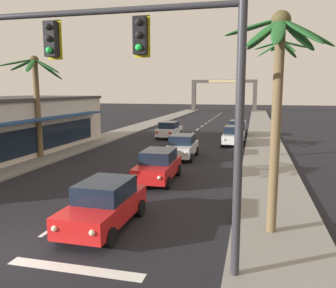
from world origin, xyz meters
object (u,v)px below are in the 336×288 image
at_px(sedan_oncoming_far, 169,130).
at_px(palm_left_second, 36,89).
at_px(sedan_parked_nearest_kerb, 234,135).
at_px(palm_right_nearest, 278,72).
at_px(traffic_signal_mast, 112,67).
at_px(town_gateway_arch, 224,91).
at_px(sedan_fifth_in_queue, 182,146).
at_px(sedan_third_in_queue, 158,165).
at_px(sedan_lead_at_stop_bar, 104,204).
at_px(palm_right_second, 280,69).
at_px(sedan_parked_mid_kerb, 238,128).

relative_size(sedan_oncoming_far, palm_left_second, 0.62).
xyz_separation_m(sedan_oncoming_far, sedan_parked_nearest_kerb, (6.69, -2.99, 0.00)).
distance_m(palm_left_second, palm_right_nearest, 18.34).
bearing_deg(traffic_signal_mast, town_gateway_arch, 92.60).
xyz_separation_m(sedan_fifth_in_queue, sedan_parked_nearest_kerb, (3.26, 7.04, 0.00)).
bearing_deg(town_gateway_arch, traffic_signal_mast, -87.40).
distance_m(sedan_fifth_in_queue, palm_right_nearest, 14.49).
height_order(sedan_third_in_queue, sedan_fifth_in_queue, same).
height_order(sedan_parked_nearest_kerb, palm_right_nearest, palm_right_nearest).
distance_m(sedan_lead_at_stop_bar, sedan_third_in_queue, 6.62).
relative_size(sedan_oncoming_far, palm_right_second, 0.53).
height_order(palm_left_second, town_gateway_arch, palm_left_second).
bearing_deg(sedan_oncoming_far, town_gateway_arch, 88.02).
bearing_deg(sedan_parked_nearest_kerb, palm_right_second, -55.23).
distance_m(traffic_signal_mast, sedan_parked_mid_kerb, 29.10).
bearing_deg(sedan_oncoming_far, traffic_signal_mast, -79.45).
bearing_deg(palm_left_second, palm_right_nearest, -32.18).
relative_size(sedan_parked_mid_kerb, town_gateway_arch, 0.31).
height_order(sedan_third_in_queue, palm_left_second, palm_left_second).
xyz_separation_m(sedan_oncoming_far, sedan_parked_mid_kerb, (6.73, 2.97, 0.00)).
bearing_deg(traffic_signal_mast, sedan_fifth_in_queue, 94.95).
bearing_deg(traffic_signal_mast, palm_left_second, 131.01).
relative_size(sedan_lead_at_stop_bar, town_gateway_arch, 0.31).
xyz_separation_m(traffic_signal_mast, sedan_parked_nearest_kerb, (1.91, 22.70, -4.61)).
bearing_deg(palm_right_second, sedan_fifth_in_queue, -161.52).
relative_size(traffic_signal_mast, sedan_parked_mid_kerb, 2.26).
bearing_deg(palm_left_second, traffic_signal_mast, -48.99).
bearing_deg(palm_right_nearest, sedan_lead_at_stop_bar, -172.91).
bearing_deg(town_gateway_arch, palm_right_nearest, -83.66).
height_order(sedan_parked_mid_kerb, palm_right_second, palm_right_second).
bearing_deg(palm_right_nearest, town_gateway_arch, 96.34).
height_order(sedan_third_in_queue, sedan_parked_mid_kerb, same).
bearing_deg(traffic_signal_mast, sedan_lead_at_stop_bar, 121.01).
distance_m(palm_left_second, town_gateway_arch, 58.48).
xyz_separation_m(traffic_signal_mast, palm_left_second, (-11.21, 12.89, -0.50)).
bearing_deg(palm_left_second, sedan_fifth_in_queue, 15.67).
height_order(traffic_signal_mast, sedan_fifth_in_queue, traffic_signal_mast).
distance_m(traffic_signal_mast, town_gateway_arch, 70.90).
bearing_deg(traffic_signal_mast, sedan_parked_nearest_kerb, 85.20).
xyz_separation_m(sedan_parked_nearest_kerb, palm_right_second, (3.35, -4.83, 5.52)).
bearing_deg(palm_right_second, sedan_parked_mid_kerb, 107.05).
xyz_separation_m(sedan_third_in_queue, sedan_fifth_in_queue, (-0.04, 6.62, 0.00)).
relative_size(sedan_parked_mid_kerb, palm_right_second, 0.52).
relative_size(traffic_signal_mast, palm_right_second, 1.19).
relative_size(sedan_lead_at_stop_bar, palm_right_second, 0.52).
bearing_deg(sedan_fifth_in_queue, palm_right_nearest, -65.69).
xyz_separation_m(palm_left_second, palm_right_nearest, (15.51, -9.76, 0.47)).
height_order(palm_left_second, palm_right_nearest, palm_right_nearest).
height_order(sedan_fifth_in_queue, palm_right_nearest, palm_right_nearest).
relative_size(traffic_signal_mast, palm_right_nearest, 1.38).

